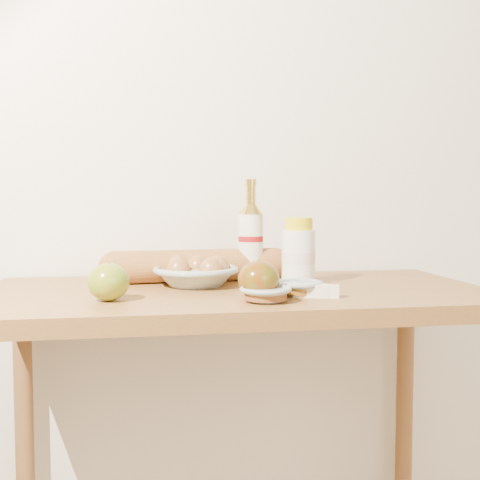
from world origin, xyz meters
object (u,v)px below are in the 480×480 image
table (238,339)px  cream_bottle (298,253)px  bourbon_bottle (251,239)px  egg_bowl (196,274)px  baguette (198,266)px

table → cream_bottle: bearing=17.3°
bourbon_bottle → egg_bowl: size_ratio=1.06×
cream_bottle → baguette: size_ratio=0.33×
table → egg_bowl: egg_bowl is taller
baguette → table: bearing=-63.4°
bourbon_bottle → baguette: (-0.14, -0.00, -0.07)m
bourbon_bottle → egg_bowl: bearing=-145.3°
bourbon_bottle → egg_bowl: (-0.15, -0.08, -0.08)m
egg_bowl → baguette: size_ratio=0.50×
egg_bowl → baguette: 0.08m
table → bourbon_bottle: size_ratio=4.47×
cream_bottle → egg_bowl: cream_bottle is taller
cream_bottle → egg_bowl: bearing=-166.5°
cream_bottle → egg_bowl: (-0.26, 0.01, -0.05)m
cream_bottle → baguette: bearing=176.5°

